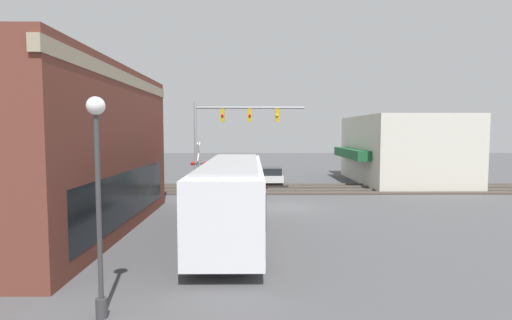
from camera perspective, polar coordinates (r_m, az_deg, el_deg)
ground_plane at (r=24.19m, az=4.05°, el=-6.78°), size 120.00×120.00×0.00m
brick_building at (r=20.98m, az=-31.42°, el=1.23°), size 14.57×10.44×7.47m
shop_building at (r=38.07m, az=20.06°, el=1.45°), size 12.86×9.20×5.92m
city_bus at (r=17.79m, az=-3.40°, el=-4.84°), size 12.41×2.59×3.26m
traffic_signal_gantry at (r=28.28m, az=-3.83°, el=4.87°), size 0.42×7.79×6.62m
crossing_signal at (r=28.46m, az=-8.15°, el=-0.50°), size 1.41×1.18×3.81m
streetlamp at (r=10.30m, az=-21.63°, el=-3.81°), size 0.44×0.44×5.40m
rail_track_near at (r=30.09m, az=3.14°, el=-4.56°), size 2.60×60.00×0.15m
rail_track_far at (r=33.25m, az=2.80°, el=-3.73°), size 2.60×60.00×0.15m
parked_car_white at (r=35.46m, az=2.26°, el=-2.22°), size 4.63×1.82×1.39m
pedestrian_at_crossing at (r=29.22m, az=-4.63°, el=-3.00°), size 0.34×0.34×1.85m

